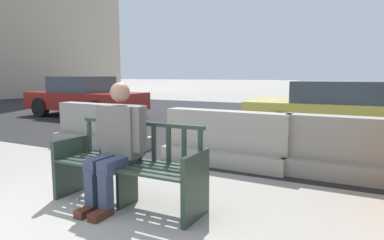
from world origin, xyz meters
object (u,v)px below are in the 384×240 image
jersey_barrier_centre (226,142)px  car_taxi_near (348,110)px  jersey_barrier_left (102,130)px  jersey_barrier_right (362,155)px  seated_person (116,142)px  car_sedan_mid (85,97)px  street_bench (128,169)px

jersey_barrier_centre → car_taxi_near: 3.46m
jersey_barrier_left → jersey_barrier_right: (4.54, -0.02, 0.00)m
seated_person → car_sedan_mid: size_ratio=0.33×
street_bench → seated_person: 0.32m
street_bench → car_taxi_near: size_ratio=0.39×
seated_person → jersey_barrier_left: 3.17m
seated_person → jersey_barrier_centre: size_ratio=0.65×
seated_person → jersey_barrier_left: seated_person is taller
seated_person → car_sedan_mid: (-6.21, 5.81, -0.03)m
jersey_barrier_centre → car_taxi_near: bearing=62.8°
car_sedan_mid → street_bench: bearing=-42.3°
seated_person → jersey_barrier_centre: seated_person is taller
street_bench → jersey_barrier_left: size_ratio=0.83×
seated_person → jersey_barrier_right: bearing=43.7°
jersey_barrier_centre → jersey_barrier_right: (1.92, 0.06, 0.00)m
jersey_barrier_centre → car_taxi_near: car_taxi_near is taller
jersey_barrier_centre → jersey_barrier_right: bearing=1.8°
jersey_barrier_right → car_sedan_mid: 9.26m
jersey_barrier_right → jersey_barrier_left: bearing=179.7°
seated_person → jersey_barrier_right: (2.30, 2.20, -0.35)m
jersey_barrier_right → seated_person: bearing=-136.3°
seated_person → jersey_barrier_centre: (0.39, 2.14, -0.35)m
street_bench → jersey_barrier_centre: (0.28, 2.08, -0.06)m
jersey_barrier_left → car_sedan_mid: (-3.98, 3.59, 0.32)m
jersey_barrier_right → car_sedan_mid: size_ratio=0.50×
car_sedan_mid → jersey_barrier_left: bearing=-42.1°
jersey_barrier_left → seated_person: bearing=-44.8°
jersey_barrier_centre → car_sedan_mid: bearing=150.9°
jersey_barrier_centre → street_bench: bearing=-97.7°
jersey_barrier_right → car_sedan_mid: (-8.52, 3.61, 0.32)m
jersey_barrier_right → car_taxi_near: 3.04m
jersey_barrier_centre → car_taxi_near: (1.57, 3.07, 0.30)m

